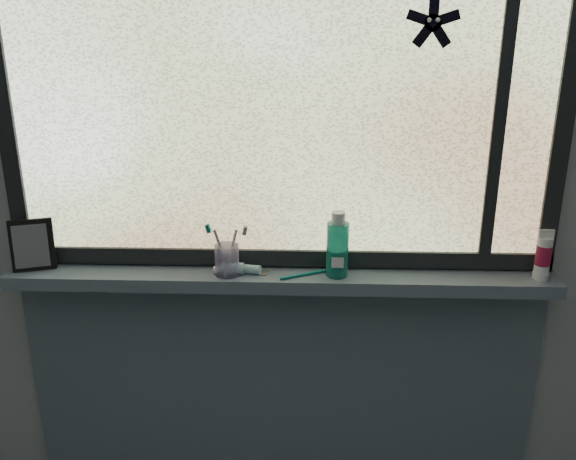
% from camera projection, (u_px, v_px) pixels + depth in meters
% --- Properties ---
extents(wall_back, '(3.00, 0.01, 2.50)m').
position_uv_depth(wall_back, '(281.00, 190.00, 1.88)').
color(wall_back, '#9EA3A8').
rests_on(wall_back, ground).
extents(windowsill, '(1.62, 0.14, 0.04)m').
position_uv_depth(windowsill, '(280.00, 279.00, 1.89)').
color(windowsill, slate).
rests_on(windowsill, wall_back).
extents(sill_apron, '(1.62, 0.02, 0.98)m').
position_uv_depth(sill_apron, '(282.00, 412.00, 2.12)').
color(sill_apron, slate).
rests_on(sill_apron, floor).
extents(window_pane, '(1.50, 0.01, 1.00)m').
position_uv_depth(window_pane, '(280.00, 95.00, 1.76)').
color(window_pane, silver).
rests_on(window_pane, wall_back).
extents(frame_bottom, '(1.60, 0.03, 0.05)m').
position_uv_depth(frame_bottom, '(281.00, 257.00, 1.92)').
color(frame_bottom, black).
rests_on(frame_bottom, windowsill).
extents(frame_left, '(0.05, 0.03, 1.10)m').
position_uv_depth(frame_left, '(2.00, 94.00, 1.78)').
color(frame_left, black).
rests_on(frame_left, wall_back).
extents(frame_right, '(0.05, 0.03, 1.10)m').
position_uv_depth(frame_right, '(567.00, 97.00, 1.73)').
color(frame_right, black).
rests_on(frame_right, wall_back).
extents(frame_mullion, '(0.03, 0.03, 1.00)m').
position_uv_depth(frame_mullion, '(501.00, 96.00, 1.73)').
color(frame_mullion, black).
rests_on(frame_mullion, wall_back).
extents(starfish_sticker, '(0.15, 0.02, 0.15)m').
position_uv_depth(starfish_sticker, '(433.00, 23.00, 1.67)').
color(starfish_sticker, black).
rests_on(starfish_sticker, window_pane).
extents(vanity_mirror, '(0.14, 0.10, 0.15)m').
position_uv_depth(vanity_mirror, '(32.00, 245.00, 1.88)').
color(vanity_mirror, black).
rests_on(vanity_mirror, windowsill).
extents(toothpaste_tube, '(0.20, 0.06, 0.03)m').
position_uv_depth(toothpaste_tube, '(240.00, 269.00, 1.87)').
color(toothpaste_tube, silver).
rests_on(toothpaste_tube, windowsill).
extents(toothbrush_cup, '(0.07, 0.07, 0.09)m').
position_uv_depth(toothbrush_cup, '(227.00, 260.00, 1.86)').
color(toothbrush_cup, '#B3A6DC').
rests_on(toothbrush_cup, windowsill).
extents(toothbrush_lying, '(0.19, 0.11, 0.01)m').
position_uv_depth(toothbrush_lying, '(307.00, 273.00, 1.86)').
color(toothbrush_lying, '#0C6E66').
rests_on(toothbrush_lying, windowsill).
extents(mouthwash_bottle, '(0.08, 0.08, 0.16)m').
position_uv_depth(mouthwash_bottle, '(338.00, 244.00, 1.83)').
color(mouthwash_bottle, teal).
rests_on(mouthwash_bottle, windowsill).
extents(cream_tube, '(0.05, 0.05, 0.11)m').
position_uv_depth(cream_tube, '(544.00, 253.00, 1.82)').
color(cream_tube, silver).
rests_on(cream_tube, windowsill).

